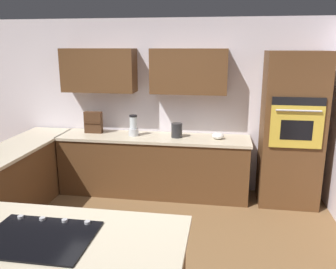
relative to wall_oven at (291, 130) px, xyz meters
The scene contains 12 objects.
ground_plane 2.74m from the wall_oven, 42.84° to the left, with size 14.00×14.00×0.00m, color brown.
wall_back 1.98m from the wall_oven, ahead, with size 6.00×0.44×2.60m.
lower_cabinets_back 2.05m from the wall_oven, ahead, with size 2.80×0.60×0.86m, color brown.
countertop_back 1.96m from the wall_oven, ahead, with size 2.84×0.64×0.04m, color beige.
lower_cabinets_side 3.90m from the wall_oven, 17.62° to the left, with size 0.60×2.90×0.86m, color brown.
island_top 3.62m from the wall_oven, 52.76° to the left, with size 2.06×1.00×0.04m, color beige.
wall_oven is the anchor object (origin of this frame).
cooktop 3.62m from the wall_oven, 52.71° to the left, with size 0.76×0.56×0.03m.
blender 2.25m from the wall_oven, ahead, with size 0.15×0.15×0.31m.
mixing_bowl 1.01m from the wall_oven, ahead, with size 0.17×0.17×0.09m, color white.
spice_rack 2.90m from the wall_oven, ahead, with size 0.27×0.11×0.33m.
kettle 1.60m from the wall_oven, ahead, with size 0.16×0.16×0.21m, color #262628.
Camera 1 is at (-0.89, 3.16, 2.20)m, focal length 37.12 mm.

